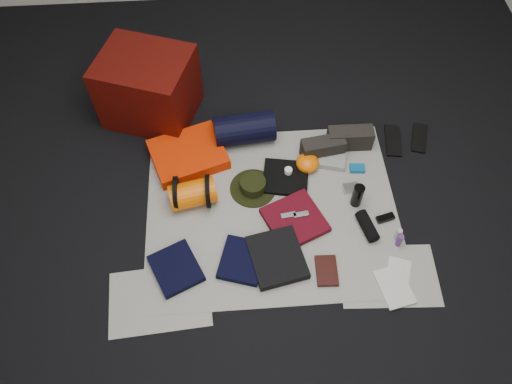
{
  "coord_description": "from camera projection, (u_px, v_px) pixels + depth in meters",
  "views": [
    {
      "loc": [
        -0.22,
        -1.66,
        2.75
      ],
      "look_at": [
        -0.1,
        0.08,
        0.1
      ],
      "focal_mm": 35.0,
      "sensor_mm": 36.0,
      "label": 1
    }
  ],
  "objects": [
    {
      "name": "flip_flop_left",
      "position": [
        393.0,
        141.0,
        3.52
      ],
      "size": [
        0.14,
        0.29,
        0.02
      ],
      "primitive_type": "cube",
      "rotation": [
        0.0,
        0.0,
        -0.15
      ],
      "color": "black",
      "rests_on": "floor"
    },
    {
      "name": "first_aid_pouch",
      "position": [
        332.0,
        160.0,
        3.4
      ],
      "size": [
        0.21,
        0.18,
        0.05
      ],
      "primitive_type": "cube",
      "rotation": [
        0.0,
        0.0,
        -0.27
      ],
      "color": "gray",
      "rests_on": "newspaper_mat"
    },
    {
      "name": "key_cluster",
      "position": [
        172.0,
        290.0,
        2.9
      ],
      "size": [
        0.07,
        0.07,
        0.01
      ],
      "primitive_type": "cube",
      "rotation": [
        0.0,
        0.0,
        0.15
      ],
      "color": "#B2B2B7",
      "rests_on": "newspaper_mat"
    },
    {
      "name": "paperback_book",
      "position": [
        327.0,
        271.0,
        2.96
      ],
      "size": [
        0.13,
        0.2,
        0.03
      ],
      "primitive_type": "cube",
      "rotation": [
        0.0,
        0.0,
        -0.04
      ],
      "color": "black",
      "rests_on": "newspaper_mat"
    },
    {
      "name": "boonie_brim",
      "position": [
        253.0,
        188.0,
        3.29
      ],
      "size": [
        0.37,
        0.37,
        0.01
      ],
      "primitive_type": "cylinder",
      "rotation": [
        0.0,
        0.0,
        -0.22
      ],
      "color": "black",
      "rests_on": "newspaper_mat"
    },
    {
      "name": "sack_strap_left",
      "position": [
        176.0,
        193.0,
        3.15
      ],
      "size": [
        0.02,
        0.22,
        0.22
      ],
      "primitive_type": "cylinder",
      "rotation": [
        0.0,
        1.57,
        0.0
      ],
      "color": "black",
      "rests_on": "newspaper_mat"
    },
    {
      "name": "boonie_crown",
      "position": [
        253.0,
        185.0,
        3.26
      ],
      "size": [
        0.17,
        0.17,
        0.08
      ],
      "primitive_type": "cylinder",
      "color": "black",
      "rests_on": "boonie_brim"
    },
    {
      "name": "orange_stuff_sack",
      "position": [
        307.0,
        163.0,
        3.35
      ],
      "size": [
        0.2,
        0.2,
        0.1
      ],
      "primitive_type": "ellipsoid",
      "rotation": [
        0.0,
        0.0,
        0.33
      ],
      "color": "#EF6203",
      "rests_on": "newspaper_mat"
    },
    {
      "name": "trousers_charcoal",
      "position": [
        277.0,
        257.0,
        2.99
      ],
      "size": [
        0.37,
        0.41,
        0.05
      ],
      "primitive_type": "cube",
      "rotation": [
        0.0,
        0.0,
        0.21
      ],
      "color": "black",
      "rests_on": "newspaper_mat"
    },
    {
      "name": "sack_strap_right",
      "position": [
        208.0,
        191.0,
        3.16
      ],
      "size": [
        0.03,
        0.22,
        0.22
      ],
      "primitive_type": "cylinder",
      "rotation": [
        0.0,
        1.57,
        0.0
      ],
      "color": "black",
      "rests_on": "newspaper_mat"
    },
    {
      "name": "map_booklet",
      "position": [
        394.0,
        287.0,
        2.91
      ],
      "size": [
        0.22,
        0.28,
        0.01
      ],
      "primitive_type": "cube",
      "rotation": [
        0.0,
        0.0,
        0.21
      ],
      "color": "beige",
      "rests_on": "newspaper_mat"
    },
    {
      "name": "hiking_boot_right",
      "position": [
        350.0,
        138.0,
        3.43
      ],
      "size": [
        0.31,
        0.12,
        0.15
      ],
      "primitive_type": "cube",
      "rotation": [
        0.0,
        0.0,
        -0.01
      ],
      "color": "black",
      "rests_on": "newspaper_mat"
    },
    {
      "name": "energy_bar_b",
      "position": [
        301.0,
        215.0,
        3.13
      ],
      "size": [
        0.1,
        0.05,
        0.01
      ],
      "primitive_type": "cube",
      "rotation": [
        0.0,
        0.0,
        0.14
      ],
      "color": "#B2B2B7",
      "rests_on": "red_shirt"
    },
    {
      "name": "flip_flop_right",
      "position": [
        419.0,
        138.0,
        3.53
      ],
      "size": [
        0.17,
        0.28,
        0.01
      ],
      "primitive_type": "cube",
      "rotation": [
        0.0,
        0.0,
        -0.31
      ],
      "color": "black",
      "rests_on": "floor"
    },
    {
      "name": "compact_camera",
      "position": [
        351.0,
        188.0,
        3.28
      ],
      "size": [
        0.1,
        0.07,
        0.04
      ],
      "primitive_type": "cube",
      "rotation": [
        0.0,
        0.0,
        0.11
      ],
      "color": "#B2B2B7",
      "rests_on": "newspaper_mat"
    },
    {
      "name": "toiletry_purple",
      "position": [
        400.0,
        240.0,
        3.03
      ],
      "size": [
        0.04,
        0.04,
        0.1
      ],
      "primitive_type": "cylinder",
      "rotation": [
        0.0,
        0.0,
        0.3
      ],
      "color": "#572578",
      "rests_on": "newspaper_mat"
    },
    {
      "name": "hiking_boot_left",
      "position": [
        323.0,
        148.0,
        3.39
      ],
      "size": [
        0.31,
        0.15,
        0.15
      ],
      "primitive_type": "cube",
      "rotation": [
        0.0,
        0.0,
        0.15
      ],
      "color": "black",
      "rests_on": "newspaper_mat"
    },
    {
      "name": "trousers_navy_a",
      "position": [
        176.0,
        268.0,
        2.96
      ],
      "size": [
        0.35,
        0.37,
        0.05
      ],
      "primitive_type": "cube",
      "rotation": [
        0.0,
        0.0,
        0.43
      ],
      "color": "black",
      "rests_on": "newspaper_mat"
    },
    {
      "name": "black_tshirt",
      "position": [
        286.0,
        177.0,
        3.33
      ],
      "size": [
        0.34,
        0.33,
        0.03
      ],
      "primitive_type": "cube",
      "rotation": [
        0.0,
        0.0,
        -0.17
      ],
      "color": "black",
      "rests_on": "newspaper_mat"
    },
    {
      "name": "sleeping_pad",
      "position": [
        188.0,
        154.0,
        3.4
      ],
      "size": [
        0.58,
        0.52,
        0.09
      ],
      "primitive_type": "cube",
      "rotation": [
        0.0,
        0.0,
        0.33
      ],
      "color": "#ED2D02",
      "rests_on": "newspaper_mat"
    },
    {
      "name": "trousers_navy_b",
      "position": [
        242.0,
        260.0,
        2.98
      ],
      "size": [
        0.32,
        0.34,
        0.04
      ],
      "primitive_type": "cube",
      "rotation": [
        0.0,
        0.0,
        -0.3
      ],
      "color": "black",
      "rests_on": "newspaper_mat"
    },
    {
      "name": "red_cabinet",
      "position": [
        148.0,
        88.0,
        3.47
      ],
      "size": [
        0.73,
        0.67,
        0.5
      ],
      "primitive_type": "cube",
      "rotation": [
        0.0,
        0.0,
        -0.35
      ],
      "color": "#4A0905",
      "rests_on": "floor"
    },
    {
      "name": "cyan_case",
      "position": [
        357.0,
        168.0,
        3.37
      ],
      "size": [
        0.1,
        0.07,
        0.03
      ],
      "primitive_type": "cube",
      "rotation": [
        0.0,
        0.0,
        -0.08
      ],
      "color": "#0F5992",
      "rests_on": "newspaper_mat"
    },
    {
      "name": "red_shirt",
      "position": [
        295.0,
        220.0,
        3.14
      ],
      "size": [
        0.44,
        0.44,
        0.04
      ],
      "primitive_type": "cube",
      "rotation": [
        0.0,
        0.0,
        0.41
      ],
      "color": "#520914",
      "rests_on": "newspaper_mat"
    },
    {
      "name": "newspaper_mat",
      "position": [
        272.0,
        210.0,
        3.21
      ],
      "size": [
        1.6,
        1.3,
        0.01
      ],
      "primitive_type": "cube",
      "color": "#B6B4A8",
      "rests_on": "floor"
    },
    {
      "name": "toiletry_clear",
      "position": [
        398.0,
        235.0,
        3.05
      ],
      "size": [
        0.05,
        0.05,
        0.1
      ],
      "primitive_type": "cylinder",
      "rotation": [
        0.0,
        0.0,
        -0.41
      ],
      "color": "#A0A4A0",
      "rests_on": "newspaper_mat"
    },
    {
      "name": "water_bottle",
      "position": [
        357.0,
        196.0,
        3.16
      ],
      "size": [
        0.09,
        0.09,
        0.18
      ],
      "primitive_type": "cylinder",
      "rotation": [
        0.0,
        0.0,
        0.39
      ],
      "color": "black",
      "rests_on": "newspaper_mat"
    },
    {
      "name": "energy_bar_a",
      "position": [
        288.0,
        215.0,
        3.12
      ],
      "size": [
        0.1,
        0.05,
        0.01
      ],
      "primitive_type": "cube",
      "rotation": [
        0.0,
        0.0,
        0.14
      ],
      "color": "#B2B2B7",
      "rests_on": "red_shirt"
    },
    {
      "name": "floor",
      "position": [
        272.0,
        211.0,
        3.22
      ],
      "size": [
        4.5,
        4.5,
        0.02
      ],
      "primitive_type": "cube",
      "color": "black",
      "rests_on": "ground"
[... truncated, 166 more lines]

